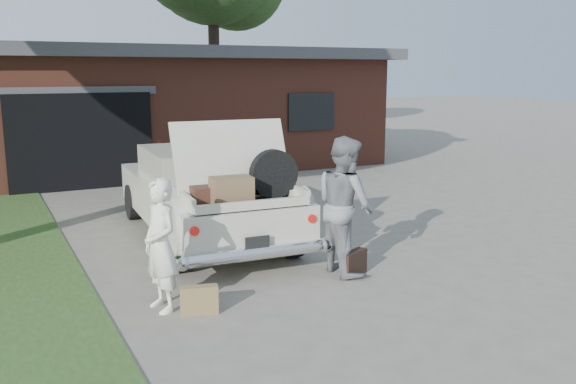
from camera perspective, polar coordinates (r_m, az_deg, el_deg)
name	(u,v)px	position (r m, az deg, el deg)	size (l,w,h in m)	color
ground	(309,284)	(7.89, 2.02, -8.63)	(90.00, 90.00, 0.00)	gray
house	(149,106)	(18.55, -12.89, 7.84)	(12.80, 7.80, 3.30)	brown
sedan	(204,193)	(10.01, -7.91, -0.06)	(2.23, 5.11, 2.01)	beige
woman_left	(161,245)	(7.00, -11.84, -4.90)	(0.56, 0.37, 1.53)	white
woman_right	(345,205)	(8.16, 5.36, -1.23)	(0.90, 0.70, 1.85)	gray
suitcase_left	(199,300)	(6.99, -8.31, -9.98)	(0.42, 0.13, 0.32)	olive
suitcase_right	(354,263)	(8.20, 6.17, -6.64)	(0.44, 0.14, 0.34)	black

